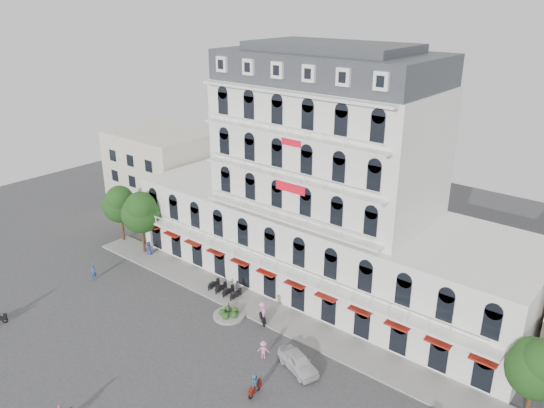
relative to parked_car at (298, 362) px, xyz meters
The scene contains 16 objects.
ground 8.23m from the parked_car, 151.06° to the right, with size 120.00×120.00×0.00m, color #38383A.
sidewalk 8.79m from the parked_car, 144.90° to the left, with size 53.00×4.00×0.16m, color gray.
main_building 18.24m from the parked_car, 117.06° to the left, with size 45.00×15.00×25.80m.
flank_building_west 40.82m from the parked_car, 156.66° to the left, with size 14.00×10.00×12.00m, color beige.
traffic_island 10.38m from the parked_car, 168.67° to the left, with size 3.20×3.20×1.60m.
parked_scooter_row 14.38m from the parked_car, 160.31° to the left, with size 4.40×1.80×1.10m, color black, non-canonical shape.
tree_west_outer 33.97m from the parked_car, 169.70° to the left, with size 4.50×4.48×7.76m.
tree_west_inner 29.07m from the parked_car, 168.90° to the left, with size 4.76×4.76×8.25m.
tree_east_inner 18.47m from the parked_car, 19.61° to the left, with size 4.40×4.37×7.57m.
parked_car is the anchor object (origin of this frame).
rider_east 4.77m from the parked_car, 99.93° to the right, with size 0.56×1.70×1.96m.
rider_center 7.60m from the parked_car, 154.34° to the left, with size 1.44×1.29×2.36m.
pedestrian_left 27.73m from the parked_car, 168.48° to the left, with size 0.88×0.57×1.80m, color navy.
pedestrian_mid 13.49m from the parked_car, 155.76° to the left, with size 1.04×0.43×1.78m, color #545259.
pedestrian_right 3.35m from the parked_car, 167.47° to the right, with size 1.11×0.64×1.72m, color pink.
pedestrian_far 27.26m from the parked_car, behind, with size 0.65×0.43×1.80m, color navy.
Camera 1 is at (29.16, -26.12, 29.87)m, focal length 35.00 mm.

